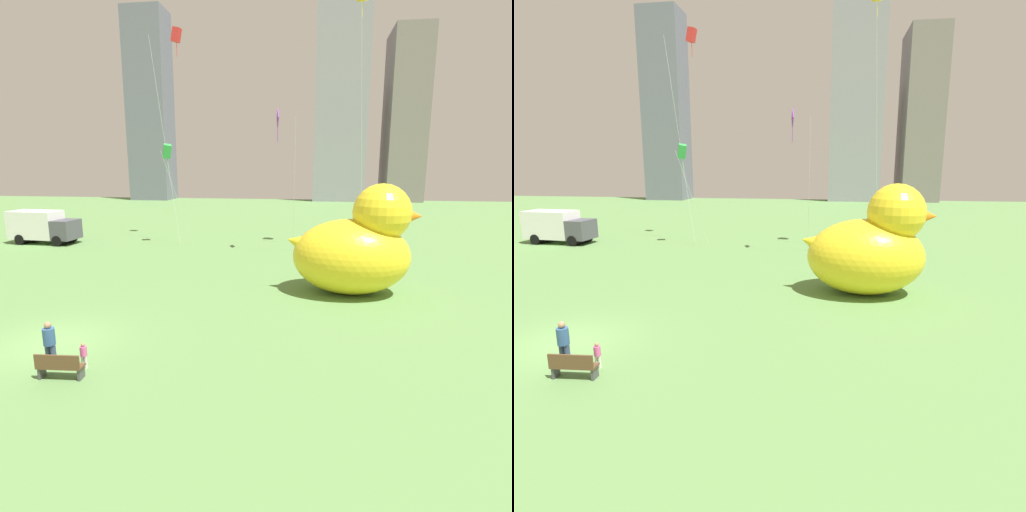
# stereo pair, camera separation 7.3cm
# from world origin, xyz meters

# --- Properties ---
(ground_plane) EXTENTS (140.00, 140.00, 0.00)m
(ground_plane) POSITION_xyz_m (0.00, 0.00, 0.00)
(ground_plane) COLOR #5E8A4B
(park_bench) EXTENTS (1.51, 0.55, 0.90)m
(park_bench) POSITION_xyz_m (1.94, -2.53, 0.47)
(park_bench) COLOR brown
(park_bench) RESTS_ON ground
(person_adult) EXTENTS (0.40, 0.40, 1.61)m
(person_adult) POSITION_xyz_m (1.10, -1.72, 0.89)
(person_adult) COLOR #38476B
(person_adult) RESTS_ON ground
(person_child) EXTENTS (0.22, 0.22, 0.92)m
(person_child) POSITION_xyz_m (2.31, -1.70, 0.50)
(person_child) COLOR silver
(person_child) RESTS_ON ground
(giant_inflatable_duck) EXTENTS (7.10, 4.55, 5.88)m
(giant_inflatable_duck) POSITION_xyz_m (12.16, 8.36, 2.50)
(giant_inflatable_duck) COLOR yellow
(giant_inflatable_duck) RESTS_ON ground
(box_truck) EXTENTS (5.97, 2.64, 2.85)m
(box_truck) POSITION_xyz_m (-13.66, 19.42, 1.44)
(box_truck) COLOR white
(box_truck) RESTS_ON ground
(city_skyline) EXTENTS (55.06, 13.35, 35.82)m
(city_skyline) POSITION_xyz_m (9.26, 69.56, 16.90)
(city_skyline) COLOR slate
(city_skyline) RESTS_ON ground
(kite_red) EXTENTS (2.75, 2.66, 18.03)m
(kite_red) POSITION_xyz_m (-2.05, 22.91, 17.27)
(kite_red) COLOR silver
(kite_red) RESTS_ON ground
(kite_purple) EXTENTS (1.53, 2.60, 10.76)m
(kite_purple) POSITION_xyz_m (7.16, 17.78, 9.69)
(kite_purple) COLOR silver
(kite_purple) RESTS_ON ground
(kite_green) EXTENTS (2.50, 2.49, 8.53)m
(kite_green) POSITION_xyz_m (-2.35, 20.35, 7.84)
(kite_green) COLOR silver
(kite_green) RESTS_ON ground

